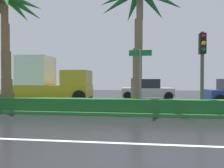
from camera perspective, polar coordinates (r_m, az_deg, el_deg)
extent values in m
cube|color=black|center=(12.67, 7.77, -6.64)|extent=(90.00, 42.00, 0.10)
cube|color=white|center=(5.80, 8.53, -15.64)|extent=(81.00, 0.14, 0.01)
cube|color=#2D6B33|center=(11.66, 7.82, -6.71)|extent=(85.50, 4.00, 0.15)
cube|color=#1E6028|center=(10.23, 7.92, -5.71)|extent=(76.50, 0.70, 0.60)
cylinder|color=brown|center=(13.46, -26.36, -2.10)|extent=(0.59, 0.59, 1.56)
cylinder|color=brown|center=(13.48, -26.53, 4.54)|extent=(0.52, 0.52, 1.56)
cylinder|color=brown|center=(13.68, -26.70, 11.07)|extent=(0.45, 0.45, 1.56)
cylinder|color=brown|center=(14.05, -26.87, 17.34)|extent=(0.38, 0.38, 1.56)
cone|color=#25622D|center=(13.69, -22.73, 19.71)|extent=(2.41, 0.70, 1.42)
cone|color=#25622D|center=(14.41, -22.59, 18.42)|extent=(2.02, 2.09, 1.56)
cone|color=#25622D|center=(14.97, -24.10, 17.96)|extent=(0.80, 2.42, 1.46)
cone|color=#25622D|center=(15.22, -27.62, 17.88)|extent=(2.06, 2.12, 1.35)
cone|color=#25622D|center=(13.18, -26.59, 19.59)|extent=(1.84, 2.15, 1.73)
cylinder|color=#73604B|center=(11.51, 6.50, -2.44)|extent=(0.57, 0.57, 1.60)
cylinder|color=#73604B|center=(11.57, 6.82, 5.49)|extent=(0.50, 0.50, 1.60)
cylinder|color=#73604B|center=(11.84, 7.14, 13.19)|extent=(0.43, 0.43, 1.60)
cylinder|color=#73604B|center=(12.32, 7.46, 20.42)|extent=(0.36, 0.36, 1.60)
cone|color=#205833|center=(13.23, 10.68, 20.31)|extent=(2.01, 2.25, 1.73)
cone|color=#205833|center=(13.38, 5.69, 20.07)|extent=(1.39, 2.50, 1.74)
cone|color=#205833|center=(12.80, 2.30, 21.28)|extent=(2.55, 1.30, 1.63)
cylinder|color=#4C4C47|center=(10.84, 23.04, 2.97)|extent=(0.16, 0.16, 3.76)
cube|color=black|center=(10.97, 23.10, 9.93)|extent=(0.28, 0.32, 0.96)
sphere|color=maroon|center=(10.86, 23.37, 11.63)|extent=(0.20, 0.20, 0.20)
sphere|color=yellow|center=(10.81, 23.35, 10.06)|extent=(0.20, 0.20, 0.20)
sphere|color=#0F591E|center=(10.76, 23.34, 8.49)|extent=(0.20, 0.20, 0.20)
cylinder|color=slate|center=(10.40, 7.58, 1.03)|extent=(0.08, 0.08, 3.00)
cube|color=#146B2D|center=(10.47, 7.61, 8.27)|extent=(1.10, 0.03, 0.28)
cube|color=#B28C1E|center=(17.04, -16.50, -1.75)|extent=(6.40, 2.30, 0.90)
cube|color=#B28C1E|center=(16.26, -9.40, 1.67)|extent=(1.90, 2.21, 1.10)
cube|color=silver|center=(17.48, -19.69, 3.38)|extent=(2.30, 2.35, 2.20)
cylinder|color=black|center=(17.30, -6.69, -2.83)|extent=(0.92, 0.30, 0.92)
cylinder|color=black|center=(15.05, -8.83, -3.44)|extent=(0.92, 0.30, 0.92)
cylinder|color=black|center=(19.32, -22.45, -2.49)|extent=(0.92, 0.30, 0.92)
cylinder|color=black|center=(17.33, -26.29, -2.94)|extent=(0.92, 0.30, 0.92)
cube|color=silver|center=(18.37, 9.50, -2.16)|extent=(4.30, 1.76, 0.72)
cube|color=#1E2328|center=(18.34, 9.04, 0.15)|extent=(2.30, 1.58, 0.76)
cylinder|color=black|center=(19.42, 14.27, -2.77)|extent=(0.68, 0.22, 0.68)
cylinder|color=black|center=(17.64, 14.99, -3.17)|extent=(0.68, 0.22, 0.68)
cylinder|color=black|center=(19.29, 4.48, -2.76)|extent=(0.68, 0.22, 0.68)
cylinder|color=black|center=(17.50, 4.21, -3.17)|extent=(0.68, 0.22, 0.68)
cylinder|color=black|center=(17.51, 24.96, -3.28)|extent=(0.68, 0.22, 0.68)
cylinder|color=black|center=(15.81, 26.96, -3.77)|extent=(0.68, 0.22, 0.68)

